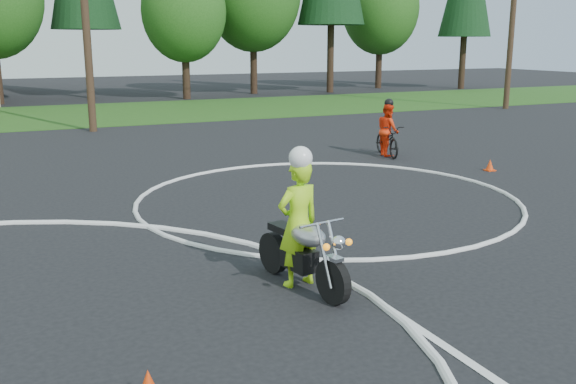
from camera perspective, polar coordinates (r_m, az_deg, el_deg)
name	(u,v)px	position (r m, az deg, el deg)	size (l,w,h in m)	color
course_markings	(54,307)	(8.75, -20.07, -9.60)	(19.05, 19.05, 0.12)	silver
primary_motorcycle	(303,252)	(8.69, 1.36, -5.38)	(0.69, 1.98, 1.05)	black
rider_primary_grp	(298,219)	(8.68, 0.93, -2.44)	(0.71, 0.53, 1.95)	#A6E918
rider_second_grp	(388,136)	(19.07, 8.86, 4.97)	(0.99, 1.84, 1.68)	black
traffic_cones	(117,364)	(6.86, -14.94, -14.56)	(19.02, 11.28, 0.30)	#E93D0C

